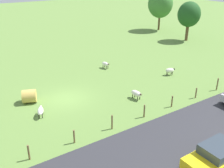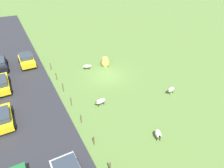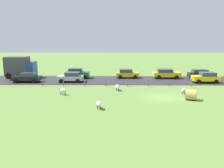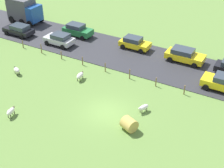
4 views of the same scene
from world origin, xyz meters
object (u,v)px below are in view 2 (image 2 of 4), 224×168
(sheep_3, at_px, (158,134))
(car_8, at_px, (2,118))
(hay_bale_0, at_px, (105,61))
(sheep_0, at_px, (100,101))
(car_5, at_px, (0,84))
(sheep_2, at_px, (171,90))
(sheep_1, at_px, (87,66))
(car_3, at_px, (27,60))

(sheep_3, relative_size, car_8, 0.29)
(sheep_3, relative_size, hay_bale_0, 0.96)
(sheep_0, xyz_separation_m, car_5, (9.44, -8.37, 0.35))
(car_5, bearing_deg, sheep_2, 149.95)
(sheep_1, height_order, car_5, car_5)
(hay_bale_0, bearing_deg, sheep_2, 109.55)
(car_5, bearing_deg, sheep_3, 128.40)
(sheep_0, relative_size, sheep_1, 1.06)
(sheep_3, relative_size, car_5, 0.25)
(sheep_0, height_order, car_5, car_5)
(sheep_0, xyz_separation_m, sheep_3, (-2.52, 6.72, 0.02))
(sheep_1, bearing_deg, car_3, -36.30)
(sheep_3, distance_m, car_8, 14.79)
(sheep_0, height_order, sheep_2, sheep_0)
(car_5, bearing_deg, car_3, -125.91)
(sheep_3, xyz_separation_m, car_5, (11.96, -15.09, 0.33))
(sheep_0, xyz_separation_m, car_8, (9.61, -1.74, 0.32))
(sheep_0, distance_m, sheep_1, 8.49)
(sheep_2, bearing_deg, car_8, -11.48)
(sheep_3, xyz_separation_m, car_8, (12.13, -8.46, 0.30))
(sheep_2, bearing_deg, car_5, -30.05)
(sheep_1, height_order, car_3, car_3)
(sheep_2, relative_size, sheep_3, 1.08)
(sheep_1, xyz_separation_m, car_3, (7.36, -5.41, 0.40))
(car_5, bearing_deg, sheep_1, 179.65)
(car_3, bearing_deg, sheep_0, 112.13)
(car_5, relative_size, car_8, 1.16)
(sheep_3, bearing_deg, sheep_0, -69.46)
(sheep_2, distance_m, hay_bale_0, 10.81)
(car_3, height_order, car_5, car_3)
(sheep_1, height_order, car_8, car_8)
(sheep_0, bearing_deg, sheep_3, 110.54)
(car_3, distance_m, car_5, 6.59)
(sheep_2, xyz_separation_m, hay_bale_0, (3.62, -10.19, 0.06))
(car_8, bearing_deg, sheep_2, 168.52)
(hay_bale_0, distance_m, car_3, 11.61)
(sheep_1, distance_m, car_5, 11.23)
(sheep_3, distance_m, car_5, 19.26)
(sheep_3, height_order, car_8, car_8)
(hay_bale_0, bearing_deg, sheep_0, 60.50)
(sheep_3, distance_m, hay_bale_0, 15.17)
(sheep_2, bearing_deg, sheep_0, -12.89)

